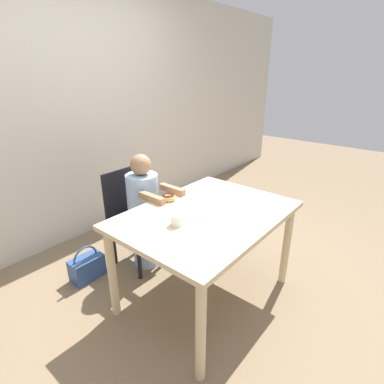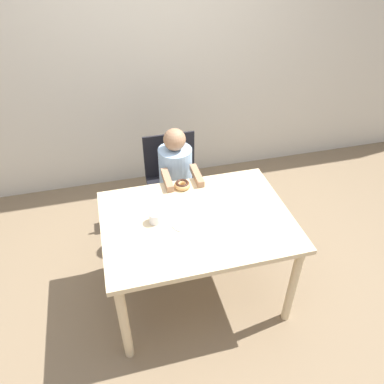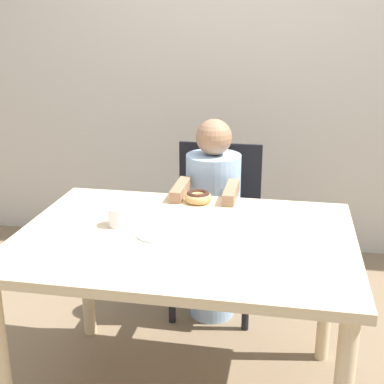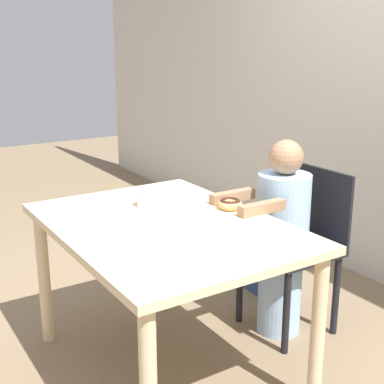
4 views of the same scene
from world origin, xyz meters
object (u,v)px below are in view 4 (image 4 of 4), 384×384
at_px(chair, 298,244).
at_px(child_figure, 281,240).
at_px(handbag, 256,271).
at_px(donut, 230,204).
at_px(cup, 146,199).

height_order(chair, child_figure, child_figure).
bearing_deg(handbag, donut, -50.83).
bearing_deg(chair, cup, -109.80).
relative_size(child_figure, handbag, 3.38).
xyz_separation_m(handbag, cup, (0.20, -0.87, 0.66)).
distance_m(donut, cup, 0.40).
bearing_deg(donut, child_figure, 86.55).
relative_size(chair, cup, 10.45).
distance_m(chair, donut, 0.52).
bearing_deg(handbag, cup, -77.15).
relative_size(handbag, cup, 3.71).
bearing_deg(cup, child_figure, 66.87).
bearing_deg(child_figure, cup, -113.13).
xyz_separation_m(donut, cup, (-0.25, -0.32, 0.01)).
bearing_deg(handbag, chair, -13.99).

